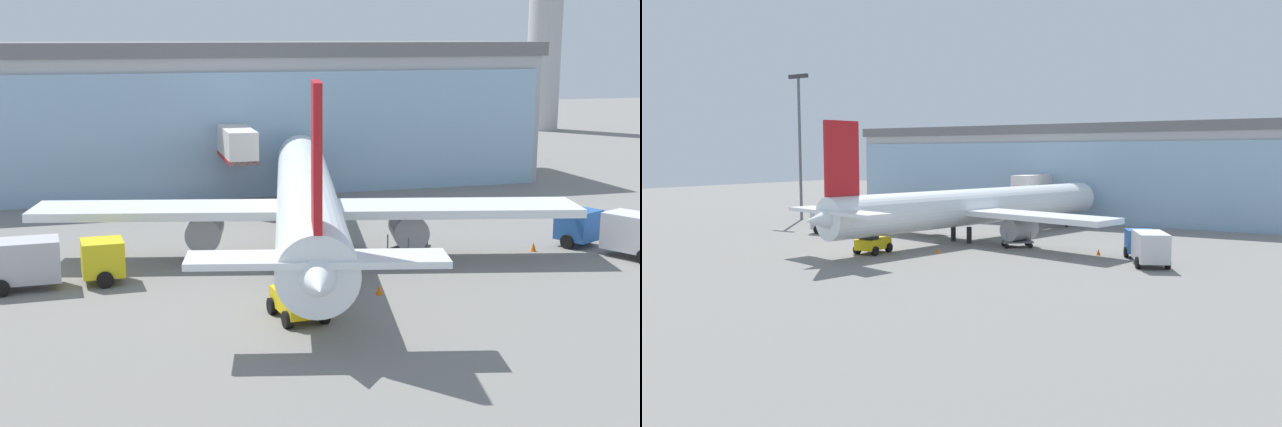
{
  "view_description": "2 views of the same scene",
  "coord_description": "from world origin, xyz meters",
  "views": [
    {
      "loc": [
        -11.79,
        -43.82,
        13.19
      ],
      "look_at": [
        2.28,
        6.2,
        2.69
      ],
      "focal_mm": 50.0,
      "sensor_mm": 36.0,
      "label": 1
    },
    {
      "loc": [
        32.16,
        -47.26,
        8.49
      ],
      "look_at": [
        0.67,
        6.1,
        2.73
      ],
      "focal_mm": 35.0,
      "sensor_mm": 36.0,
      "label": 2
    }
  ],
  "objects": [
    {
      "name": "ground",
      "position": [
        0.0,
        0.0,
        0.0
      ],
      "size": [
        240.0,
        240.0,
        0.0
      ],
      "primitive_type": "plane",
      "color": "gray"
    },
    {
      "name": "terminal_building",
      "position": [
        0.0,
        34.26,
        6.26
      ],
      "size": [
        58.52,
        15.09,
        12.51
      ],
      "rotation": [
        0.0,
        0.0,
        0.01
      ],
      "color": "#AEAEAE",
      "rests_on": "ground"
    },
    {
      "name": "jet_bridge",
      "position": [
        0.58,
        25.69,
        4.72
      ],
      "size": [
        2.65,
        11.43,
        6.11
      ],
      "rotation": [
        0.0,
        0.0,
        1.53
      ],
      "color": "silver",
      "rests_on": "ground"
    },
    {
      "name": "airplane",
      "position": [
        1.69,
        7.09,
        3.34
      ],
      "size": [
        32.18,
        39.78,
        11.31
      ],
      "rotation": [
        0.0,
        0.0,
        1.34
      ],
      "color": "white",
      "rests_on": "ground"
    },
    {
      "name": "catering_truck",
      "position": [
        -13.33,
        3.91,
        1.47
      ],
      "size": [
        7.38,
        2.72,
        2.65
      ],
      "rotation": [
        0.0,
        0.0,
        0.04
      ],
      "color": "yellow",
      "rests_on": "ground"
    },
    {
      "name": "fuel_truck",
      "position": [
        19.99,
        2.04,
        1.47
      ],
      "size": [
        5.11,
        7.54,
        2.65
      ],
      "rotation": [
        0.0,
        0.0,
        2.01
      ],
      "color": "#2659A5",
      "rests_on": "ground"
    },
    {
      "name": "baggage_cart",
      "position": [
        7.37,
        4.83,
        0.5
      ],
      "size": [
        3.19,
        2.98,
        1.5
      ],
      "rotation": [
        0.0,
        0.0,
        3.8
      ],
      "color": "slate",
      "rests_on": "ground"
    },
    {
      "name": "pushback_tug",
      "position": [
        -1.9,
        -4.92,
        0.97
      ],
      "size": [
        2.43,
        3.35,
        2.3
      ],
      "rotation": [
        0.0,
        0.0,
        1.66
      ],
      "color": "yellow",
      "rests_on": "ground"
    },
    {
      "name": "safety_cone_nose",
      "position": [
        3.11,
        -2.13,
        0.28
      ],
      "size": [
        0.36,
        0.36,
        0.55
      ],
      "primitive_type": "cone",
      "color": "orange",
      "rests_on": "ground"
    },
    {
      "name": "safety_cone_wingtip",
      "position": [
        15.41,
        4.12,
        0.28
      ],
      "size": [
        0.36,
        0.36,
        0.55
      ],
      "primitive_type": "cone",
      "color": "orange",
      "rests_on": "ground"
    }
  ]
}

